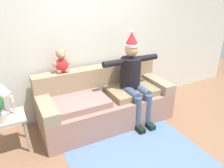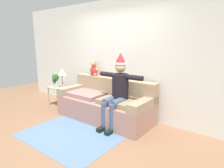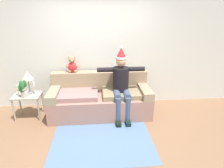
% 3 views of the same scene
% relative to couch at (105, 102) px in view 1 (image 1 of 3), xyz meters
% --- Properties ---
extents(ground_plane, '(10.00, 10.00, 0.00)m').
position_rel_couch_xyz_m(ground_plane, '(0.00, -1.01, -0.35)').
color(ground_plane, brown).
extents(back_wall, '(7.00, 0.10, 2.70)m').
position_rel_couch_xyz_m(back_wall, '(0.00, 0.54, 1.00)').
color(back_wall, silver).
rests_on(back_wall, ground_plane).
extents(couch, '(2.20, 0.92, 0.90)m').
position_rel_couch_xyz_m(couch, '(0.00, 0.00, 0.00)').
color(couch, '#9F7165').
rests_on(couch, ground_plane).
extents(person_seated, '(1.02, 0.77, 1.55)m').
position_rel_couch_xyz_m(person_seated, '(0.45, -0.17, 0.44)').
color(person_seated, black).
rests_on(person_seated, ground_plane).
extents(teddy_bear, '(0.29, 0.17, 0.38)m').
position_rel_couch_xyz_m(teddy_bear, '(-0.60, 0.28, 0.72)').
color(teddy_bear, red).
rests_on(teddy_bear, couch).
extents(side_table, '(0.57, 0.42, 0.53)m').
position_rel_couch_xyz_m(side_table, '(-1.57, -0.07, 0.10)').
color(side_table, '#A6A491').
rests_on(side_table, ground_plane).
extents(table_lamp, '(0.24, 0.24, 0.50)m').
position_rel_couch_xyz_m(table_lamp, '(-1.52, 0.02, 0.57)').
color(table_lamp, gray).
rests_on(table_lamp, side_table).
extents(candle_short, '(0.04, 0.04, 0.28)m').
position_rel_couch_xyz_m(candle_short, '(-1.41, -0.03, 0.36)').
color(candle_short, beige).
rests_on(candle_short, side_table).
extents(area_rug, '(1.81, 1.33, 0.01)m').
position_rel_couch_xyz_m(area_rug, '(0.00, -1.06, -0.35)').
color(area_rug, slate).
rests_on(area_rug, ground_plane).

